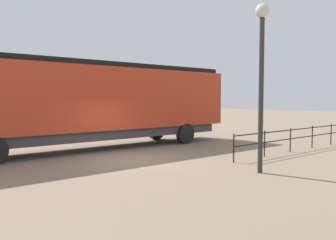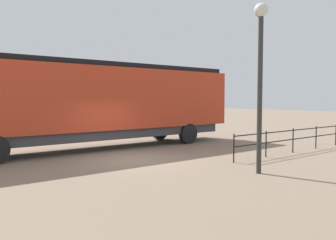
% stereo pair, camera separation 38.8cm
% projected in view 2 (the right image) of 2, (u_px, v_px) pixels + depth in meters
% --- Properties ---
extents(ground_plane, '(120.00, 120.00, 0.00)m').
position_uv_depth(ground_plane, '(131.00, 159.00, 14.28)').
color(ground_plane, '#84705B').
extents(locomotive, '(2.85, 15.21, 4.16)m').
position_uv_depth(locomotive, '(106.00, 101.00, 17.40)').
color(locomotive, red).
rests_on(locomotive, ground_plane).
extents(lamp_post, '(0.45, 0.45, 5.50)m').
position_uv_depth(lamp_post, '(260.00, 60.00, 11.36)').
color(lamp_post, '#2D2D2D').
rests_on(lamp_post, ground_plane).
extents(platform_fence, '(0.05, 10.23, 1.11)m').
position_uv_depth(platform_fence, '(305.00, 135.00, 16.66)').
color(platform_fence, black).
rests_on(platform_fence, ground_plane).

